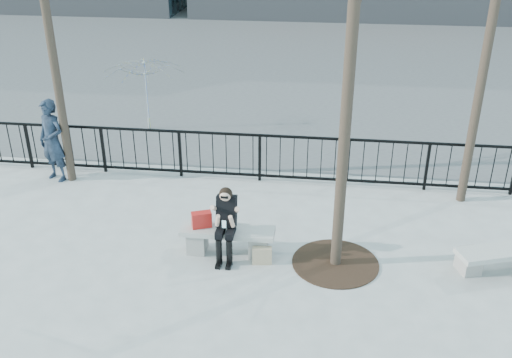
# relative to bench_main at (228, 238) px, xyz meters

# --- Properties ---
(ground) EXTENTS (120.00, 120.00, 0.00)m
(ground) POSITION_rel_bench_main_xyz_m (0.00, 0.00, -0.30)
(ground) COLOR gray
(ground) RESTS_ON ground
(street_surface) EXTENTS (60.00, 23.00, 0.01)m
(street_surface) POSITION_rel_bench_main_xyz_m (0.00, 15.00, -0.30)
(street_surface) COLOR #474747
(street_surface) RESTS_ON ground
(railing) EXTENTS (14.00, 0.06, 1.10)m
(railing) POSITION_rel_bench_main_xyz_m (0.00, 3.00, 0.25)
(railing) COLOR black
(railing) RESTS_ON ground
(tree_grate) EXTENTS (1.50, 1.50, 0.02)m
(tree_grate) POSITION_rel_bench_main_xyz_m (1.90, -0.10, -0.29)
(tree_grate) COLOR black
(tree_grate) RESTS_ON ground
(bench_main) EXTENTS (1.65, 0.46, 0.49)m
(bench_main) POSITION_rel_bench_main_xyz_m (0.00, 0.00, 0.00)
(bench_main) COLOR slate
(bench_main) RESTS_ON ground
(bench_second) EXTENTS (1.64, 0.46, 0.49)m
(bench_second) POSITION_rel_bench_main_xyz_m (4.67, -0.03, -0.00)
(bench_second) COLOR slate
(bench_second) RESTS_ON ground
(seated_woman) EXTENTS (0.50, 0.64, 1.34)m
(seated_woman) POSITION_rel_bench_main_xyz_m (0.00, -0.16, 0.37)
(seated_woman) COLOR black
(seated_woman) RESTS_ON ground
(handbag) EXTENTS (0.38, 0.28, 0.28)m
(handbag) POSITION_rel_bench_main_xyz_m (-0.46, 0.02, 0.33)
(handbag) COLOR red
(handbag) RESTS_ON bench_main
(shopping_bag) EXTENTS (0.35, 0.16, 0.32)m
(shopping_bag) POSITION_rel_bench_main_xyz_m (0.64, -0.26, -0.14)
(shopping_bag) COLOR tan
(shopping_bag) RESTS_ON ground
(standing_man) EXTENTS (0.80, 0.67, 1.85)m
(standing_man) POSITION_rel_bench_main_xyz_m (-4.32, 2.49, 0.63)
(standing_man) COLOR black
(standing_man) RESTS_ON ground
(vendor_umbrella) EXTENTS (2.42, 2.46, 1.97)m
(vendor_umbrella) POSITION_rel_bench_main_xyz_m (-3.22, 5.78, 0.69)
(vendor_umbrella) COLOR yellow
(vendor_umbrella) RESTS_ON ground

